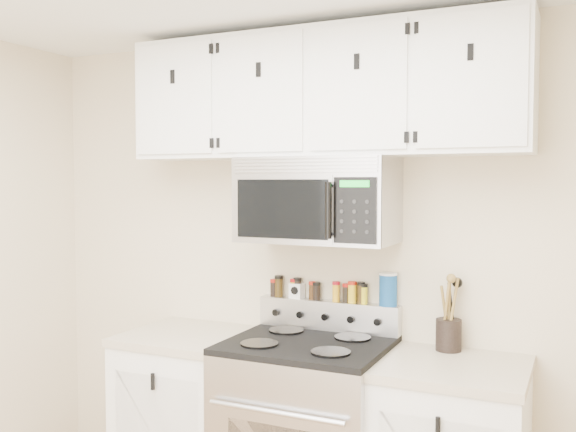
% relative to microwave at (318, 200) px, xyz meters
% --- Properties ---
extents(back_wall, '(3.50, 0.01, 2.50)m').
position_rel_microwave_xyz_m(back_wall, '(-0.00, 0.19, -0.38)').
color(back_wall, beige).
rests_on(back_wall, floor).
extents(base_cabinet_left, '(0.64, 0.62, 0.92)m').
position_rel_microwave_xyz_m(base_cabinet_left, '(-0.69, -0.10, -1.17)').
color(base_cabinet_left, white).
rests_on(base_cabinet_left, floor).
extents(microwave, '(0.76, 0.44, 0.42)m').
position_rel_microwave_xyz_m(microwave, '(0.00, 0.00, 0.00)').
color(microwave, '#9E9EA3').
rests_on(microwave, back_wall).
extents(upper_cabinets, '(2.00, 0.35, 0.62)m').
position_rel_microwave_xyz_m(upper_cabinets, '(-0.00, 0.03, 0.52)').
color(upper_cabinets, white).
rests_on(upper_cabinets, back_wall).
extents(utensil_crock, '(0.12, 0.12, 0.35)m').
position_rel_microwave_xyz_m(utensil_crock, '(0.63, 0.11, -0.62)').
color(utensil_crock, black).
rests_on(utensil_crock, base_cabinet_right).
extents(kitchen_timer, '(0.07, 0.06, 0.08)m').
position_rel_microwave_xyz_m(kitchen_timer, '(-0.18, 0.16, -0.49)').
color(kitchen_timer, white).
rests_on(kitchen_timer, range).
extents(salt_canister, '(0.09, 0.09, 0.17)m').
position_rel_microwave_xyz_m(salt_canister, '(0.32, 0.16, -0.45)').
color(salt_canister, '#154D92').
rests_on(salt_canister, range).
extents(spice_jar_0, '(0.04, 0.04, 0.09)m').
position_rel_microwave_xyz_m(spice_jar_0, '(-0.32, 0.16, -0.48)').
color(spice_jar_0, black).
rests_on(spice_jar_0, range).
extents(spice_jar_1, '(0.05, 0.05, 0.11)m').
position_rel_microwave_xyz_m(spice_jar_1, '(-0.29, 0.16, -0.47)').
color(spice_jar_1, '#38280D').
rests_on(spice_jar_1, range).
extents(spice_jar_2, '(0.04, 0.04, 0.10)m').
position_rel_microwave_xyz_m(spice_jar_2, '(-0.20, 0.16, -0.48)').
color(spice_jar_2, gold).
rests_on(spice_jar_2, range).
extents(spice_jar_3, '(0.04, 0.04, 0.11)m').
position_rel_microwave_xyz_m(spice_jar_3, '(-0.18, 0.16, -0.47)').
color(spice_jar_3, black).
rests_on(spice_jar_3, range).
extents(spice_jar_4, '(0.04, 0.04, 0.10)m').
position_rel_microwave_xyz_m(spice_jar_4, '(-0.09, 0.16, -0.48)').
color(spice_jar_4, '#3B230E').
rests_on(spice_jar_4, range).
extents(spice_jar_5, '(0.04, 0.04, 0.09)m').
position_rel_microwave_xyz_m(spice_jar_5, '(-0.07, 0.16, -0.48)').
color(spice_jar_5, black).
rests_on(spice_jar_5, range).
extents(spice_jar_6, '(0.04, 0.04, 0.10)m').
position_rel_microwave_xyz_m(spice_jar_6, '(0.04, 0.16, -0.48)').
color(spice_jar_6, gold).
rests_on(spice_jar_6, range).
extents(spice_jar_7, '(0.04, 0.04, 0.10)m').
position_rel_microwave_xyz_m(spice_jar_7, '(0.10, 0.16, -0.48)').
color(spice_jar_7, black).
rests_on(spice_jar_7, range).
extents(spice_jar_8, '(0.05, 0.05, 0.11)m').
position_rel_microwave_xyz_m(spice_jar_8, '(0.13, 0.16, -0.47)').
color(spice_jar_8, yellow).
rests_on(spice_jar_8, range).
extents(spice_jar_9, '(0.04, 0.04, 0.11)m').
position_rel_microwave_xyz_m(spice_jar_9, '(0.18, 0.16, -0.47)').
color(spice_jar_9, '#38270D').
rests_on(spice_jar_9, range).
extents(spice_jar_10, '(0.04, 0.04, 0.10)m').
position_rel_microwave_xyz_m(spice_jar_10, '(0.19, 0.16, -0.48)').
color(spice_jar_10, yellow).
rests_on(spice_jar_10, range).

